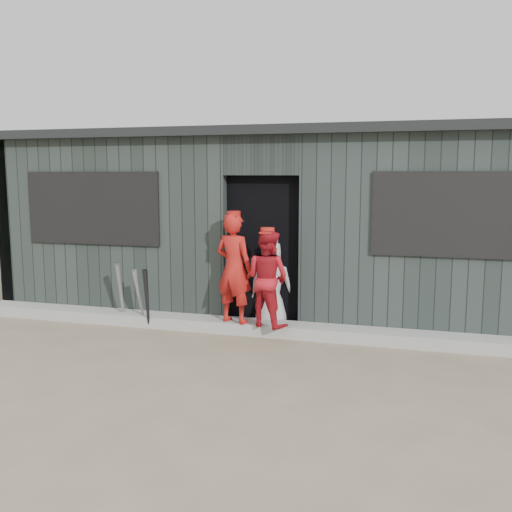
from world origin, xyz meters
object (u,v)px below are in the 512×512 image
(dugout, at_px, (286,222))
(bat_right, at_px, (147,299))
(bat_mid, at_px, (121,294))
(player_red_left, at_px, (234,268))
(player_grey_back, at_px, (271,285))
(bat_left, at_px, (140,297))
(player_red_right, at_px, (267,278))

(dugout, bearing_deg, bat_right, -126.34)
(bat_mid, bearing_deg, dugout, 43.16)
(player_red_left, xyz_separation_m, player_grey_back, (0.39, 0.39, -0.27))
(bat_left, relative_size, player_red_right, 0.67)
(bat_left, height_order, player_grey_back, player_grey_back)
(bat_mid, distance_m, bat_right, 0.49)
(player_grey_back, distance_m, dugout, 1.56)
(bat_right, bearing_deg, player_grey_back, 19.29)
(bat_left, bearing_deg, bat_mid, 174.13)
(player_red_right, height_order, dugout, dugout)
(bat_mid, xyz_separation_m, player_grey_back, (1.99, 0.38, 0.16))
(bat_right, bearing_deg, dugout, 53.66)
(bat_right, relative_size, player_red_left, 0.59)
(player_red_left, xyz_separation_m, player_red_right, (0.45, -0.06, -0.09))
(dugout, bearing_deg, player_red_right, -84.33)
(player_red_right, bearing_deg, bat_right, 25.05)
(dugout, bearing_deg, player_red_left, -98.60)
(dugout, bearing_deg, player_grey_back, -85.12)
(player_red_left, bearing_deg, bat_left, 15.39)
(player_red_right, bearing_deg, player_red_left, 14.37)
(bat_right, xyz_separation_m, player_red_left, (1.14, 0.15, 0.44))
(bat_mid, xyz_separation_m, player_red_right, (2.06, -0.07, 0.33))
(bat_right, bearing_deg, bat_mid, 161.01)
(player_red_right, height_order, player_grey_back, player_red_right)
(player_red_right, bearing_deg, dugout, -62.35)
(bat_mid, xyz_separation_m, player_red_left, (1.61, -0.01, 0.42))
(player_red_right, xyz_separation_m, dugout, (-0.18, 1.83, 0.54))
(player_red_left, distance_m, player_red_right, 0.46)
(player_red_right, bearing_deg, bat_left, 20.54)
(bat_mid, bearing_deg, player_red_left, -0.51)
(bat_mid, xyz_separation_m, dugout, (1.87, 1.76, 0.86))
(bat_right, bearing_deg, player_red_right, 3.07)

